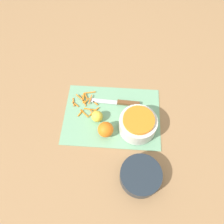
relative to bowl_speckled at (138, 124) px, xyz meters
name	(u,v)px	position (x,y,z in m)	size (l,w,h in m)	color
ground_plane	(112,116)	(0.12, -0.06, -0.05)	(4.00, 4.00, 0.00)	#9E754C
cutting_board	(112,115)	(0.12, -0.06, -0.05)	(0.45, 0.33, 0.01)	#75AD84
bowl_speckled	(138,124)	(0.00, 0.00, 0.00)	(0.17, 0.17, 0.09)	silver
bowl_dark	(140,176)	(-0.01, 0.22, -0.02)	(0.17, 0.17, 0.06)	#1E2833
knife	(123,103)	(0.07, -0.13, -0.04)	(0.24, 0.03, 0.02)	brown
orange_left	(106,129)	(0.14, 0.03, -0.01)	(0.07, 0.07, 0.07)	orange
lemon	(97,116)	(0.19, -0.04, -0.02)	(0.05, 0.05, 0.05)	gold
peel_pile	(85,103)	(0.25, -0.12, -0.04)	(0.14, 0.15, 0.01)	orange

